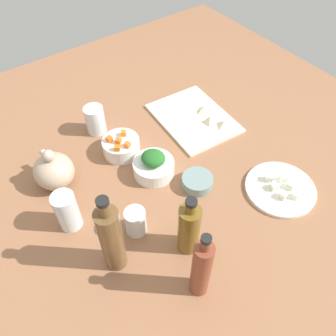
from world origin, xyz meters
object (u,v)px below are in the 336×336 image
Objects in this scene: bottle_0 at (201,269)px; bowl_carrots at (121,146)px; bowl_greens at (154,168)px; bottle_2 at (111,239)px; drinking_glass_1 at (95,120)px; plate_tofu at (280,189)px; teapot at (54,170)px; drinking_glass_0 at (136,222)px; bowl_small_side at (197,182)px; drinking_glass_2 at (67,211)px; bottle_1 at (189,228)px; cutting_board at (193,118)px.

bowl_carrots is at bearing -9.63° from bottle_0.
bowl_greens is 35.24cm from bottle_2.
bowl_greens is at bearing -169.57° from drinking_glass_1.
plate_tofu is 73.81cm from teapot.
drinking_glass_0 is (24.46, 3.78, -6.88)cm from bottle_0.
teapot is at bearing 15.25° from bottle_0.
teapot is 0.59× the size of bottle_0.
bowl_small_side is at bearing -38.59° from bottle_0.
teapot reaches higher than drinking_glass_2.
drinking_glass_0 is at bearing 34.96° from bottle_1.
drinking_glass_2 reaches higher than cutting_board.
plate_tofu is 27.24cm from bowl_small_side.
bowl_small_side is (-12.86, -8.52, -0.81)cm from bowl_greens.
bottle_0 is at bearing 102.62° from plate_tofu.
bowl_small_side is 1.12× the size of drinking_glass_0.
bottle_0 is 0.90× the size of bottle_2.
bowl_small_side is 0.95× the size of drinking_glass_1.
drinking_glass_2 is at bearing 121.05° from bowl_carrots.
bowl_greens is 1.35× the size of bowl_small_side.
bowl_carrots reaches higher than bowl_greens.
drinking_glass_0 reaches higher than plate_tofu.
bottle_2 is at bearing 121.93° from cutting_board.
drinking_glass_2 reaches higher than drinking_glass_1.
drinking_glass_1 is (45.61, -11.31, 0.81)cm from drinking_glass_0.
drinking_glass_0 reaches higher than bowl_small_side.
bottle_0 reaches higher than drinking_glass_2.
drinking_glass_1 is (16.44, 33.93, 4.88)cm from cutting_board.
bowl_greens is 32.37cm from teapot.
bottle_0 is at bearing -153.95° from drinking_glass_2.
bowl_carrots is 43.91cm from bottle_1.
cutting_board is at bearing -58.07° from bottle_2.
bowl_small_side reaches higher than cutting_board.
cutting_board is 56.87cm from teapot.
cutting_board is 2.52× the size of bowl_carrots.
bottle_0 is at bearing 161.86° from bowl_greens.
drinking_glass_2 is (28.43, 60.90, 6.17)cm from plate_tofu.
drinking_glass_1 is 41.42cm from drinking_glass_2.
bowl_small_side is 25.66cm from drinking_glass_0.
teapot is at bearing 51.35° from plate_tofu.
teapot is at bearing 88.11° from bowl_carrots.
bowl_carrots is at bearing -5.21° from bottle_1.
bowl_carrots is 56.09cm from bottle_0.
bottle_2 is at bearing 102.45° from bowl_small_side.
bowl_greens is 1.06× the size of bowl_carrots.
cutting_board is at bearing -64.19° from bowl_greens.
bottle_0 is (-39.92, 13.08, 8.80)cm from bowl_greens.
bottle_2 reaches higher than plate_tofu.
plate_tofu is at bearing -99.90° from bottle_2.
bottle_2 is at bearing 35.40° from bottle_0.
bowl_greens is 15.44cm from bowl_small_side.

